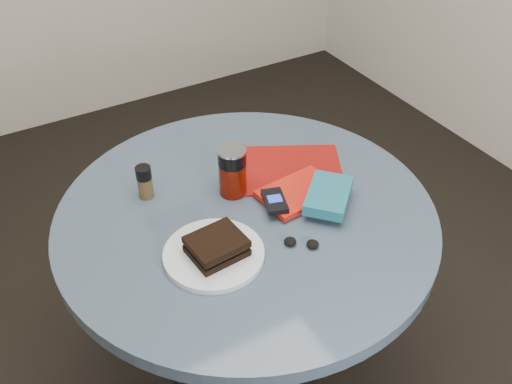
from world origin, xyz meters
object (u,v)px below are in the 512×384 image
plate (214,254)px  sandwich (217,246)px  pepper_grinder (145,182)px  headphones (301,243)px  red_book (298,192)px  novel (329,195)px  magazine (287,169)px  table (247,255)px  soda_can (232,171)px  mp3_player (275,201)px

plate → sandwich: sandwich is taller
pepper_grinder → headphones: 0.45m
plate → red_book: (0.30, 0.09, 0.01)m
sandwich → novel: 0.34m
plate → sandwich: bearing=-49.5°
magazine → red_book: (-0.04, -0.12, 0.01)m
pepper_grinder → plate: bearing=-79.8°
sandwich → red_book: bearing=18.0°
table → red_book: bearing=-7.7°
pepper_grinder → red_book: 0.41m
sandwich → pepper_grinder: bearing=101.0°
magazine → red_book: size_ratio=1.54×
soda_can → red_book: bearing=-36.3°
table → novel: (0.19, -0.09, 0.20)m
mp3_player → headphones: (-0.01, -0.15, -0.02)m
magazine → headphones: size_ratio=3.64×
table → novel: novel is taller
sandwich → red_book: (0.29, 0.10, -0.02)m
sandwich → headphones: bearing=-18.7°
soda_can → red_book: (0.14, -0.11, -0.06)m
table → sandwich: bearing=-141.2°
plate → novel: 0.35m
table → sandwich: (-0.14, -0.12, 0.20)m
soda_can → headphones: size_ratio=1.65×
pepper_grinder → table: bearing=-42.6°
pepper_grinder → novel: bearing=-35.3°
red_book → headphones: bearing=-126.7°
table → soda_can: (0.01, 0.08, 0.23)m
plate → novel: size_ratio=1.51×
mp3_player → headphones: 0.15m
mp3_player → table: bearing=151.4°
red_book → plate: bearing=-169.0°
pepper_grinder → magazine: bearing=-13.0°
sandwich → headphones: sandwich is taller
plate → red_book: size_ratio=1.20×
sandwich → magazine: size_ratio=0.43×
pepper_grinder → novel: (0.40, -0.28, -0.01)m
sandwich → pepper_grinder: size_ratio=1.41×
plate → sandwich: (0.01, -0.01, 0.03)m
sandwich → plate: bearing=130.5°
novel → red_book: bearing=77.8°
table → magazine: bearing=27.2°
soda_can → red_book: soda_can is taller
plate → headphones: headphones is taller
plate → headphones: bearing=-19.9°
mp3_player → headphones: mp3_player is taller
magazine → mp3_player: (-0.12, -0.13, 0.03)m
magazine → novel: (0.01, -0.19, 0.04)m
sandwich → novel: size_ratio=0.84×
mp3_player → soda_can: bearing=115.9°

